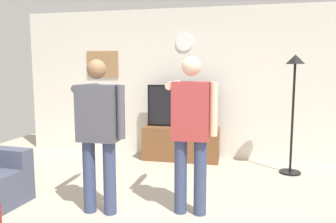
% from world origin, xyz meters
% --- Properties ---
extents(back_wall, '(6.40, 0.10, 2.70)m').
position_xyz_m(back_wall, '(0.00, 2.95, 1.35)').
color(back_wall, silver).
rests_on(back_wall, ground_plane).
extents(tv_stand, '(1.34, 0.44, 0.60)m').
position_xyz_m(tv_stand, '(-0.09, 2.60, 0.30)').
color(tv_stand, brown).
rests_on(tv_stand, ground_plane).
extents(television, '(1.23, 0.07, 0.74)m').
position_xyz_m(television, '(-0.09, 2.65, 0.97)').
color(television, black).
rests_on(television, tv_stand).
extents(wall_clock, '(0.31, 0.03, 0.31)m').
position_xyz_m(wall_clock, '(-0.09, 2.89, 2.09)').
color(wall_clock, white).
extents(framed_picture, '(0.63, 0.04, 0.50)m').
position_xyz_m(framed_picture, '(-1.68, 2.90, 1.71)').
color(framed_picture, '#997047').
extents(floor_lamp, '(0.32, 0.32, 1.83)m').
position_xyz_m(floor_lamp, '(1.70, 2.21, 1.31)').
color(floor_lamp, black).
rests_on(floor_lamp, ground_plane).
extents(person_standing_nearer_lamp, '(0.62, 0.78, 1.71)m').
position_xyz_m(person_standing_nearer_lamp, '(-0.61, 0.27, 0.98)').
color(person_standing_nearer_lamp, '#384266').
rests_on(person_standing_nearer_lamp, ground_plane).
extents(person_standing_nearer_couch, '(0.58, 0.78, 1.75)m').
position_xyz_m(person_standing_nearer_couch, '(0.39, 0.47, 0.99)').
color(person_standing_nearer_couch, '#384266').
rests_on(person_standing_nearer_couch, ground_plane).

